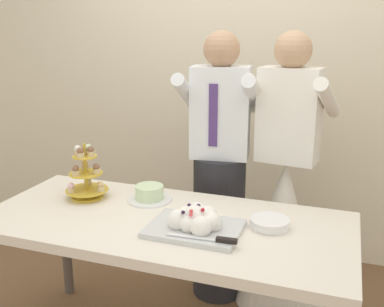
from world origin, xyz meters
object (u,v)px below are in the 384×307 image
Objects in this scene: main_cake_tray at (195,222)px; person_bride at (283,214)px; dessert_table at (164,233)px; plate_stack at (270,223)px; round_cake at (149,194)px; cupcake_stand at (86,176)px; person_groom at (219,184)px.

person_bride reaches higher than main_cake_tray.
dessert_table is 1.08× the size of person_bride.
person_bride reaches higher than plate_stack.
plate_stack is 0.68m from round_cake.
plate_stack is at bearing 8.73° from dessert_table.
person_bride reaches higher than dessert_table.
main_cake_tray is (0.19, -0.07, 0.12)m from dessert_table.
main_cake_tray is (0.69, -0.20, -0.08)m from cupcake_stand.
cupcake_stand is at bearing 166.21° from dessert_table.
dessert_table is 0.23m from main_cake_tray.
main_cake_tray is at bearing -37.77° from round_cake.
main_cake_tray is 0.87m from person_bride.
person_bride is (-0.02, 0.63, -0.21)m from plate_stack.
round_cake is at bearing -142.27° from person_bride.
person_groom is at bearing 125.15° from plate_stack.
person_groom is at bearing -173.27° from person_bride.
cupcake_stand is 0.36m from round_cake.
dessert_table is at bearing -171.27° from plate_stack.
person_bride reaches higher than round_cake.
dessert_table is 9.57× the size of plate_stack.
round_cake reaches higher than plate_stack.
person_groom is (0.60, 0.54, -0.15)m from cupcake_stand.
person_groom is (-0.10, 0.73, -0.07)m from main_cake_tray.
person_groom reaches higher than plate_stack.
plate_stack is at bearing 25.69° from main_cake_tray.
plate_stack is 0.67m from person_bride.
plate_stack is 0.71m from person_groom.
cupcake_stand is 0.18× the size of person_bride.
dessert_table is 5.90× the size of cupcake_stand.
cupcake_stand reaches higher than main_cake_tray.
cupcake_stand is 1.62× the size of plate_stack.
cupcake_stand is 1.27× the size of round_cake.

